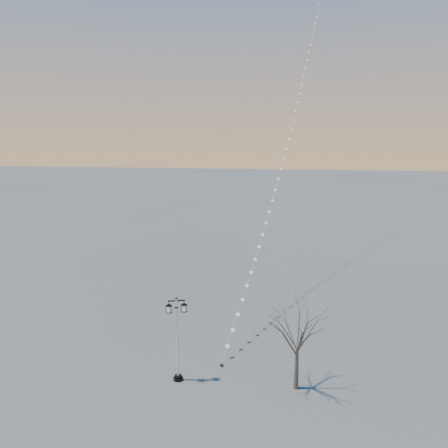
# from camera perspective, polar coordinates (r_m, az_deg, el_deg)

# --- Properties ---
(ground) EXTENTS (300.00, 300.00, 0.00)m
(ground) POSITION_cam_1_polar(r_m,az_deg,el_deg) (27.31, -6.34, -19.31)
(ground) COLOR #545655
(ground) RESTS_ON ground
(street_lamp) EXTENTS (1.24, 0.69, 5.02)m
(street_lamp) POSITION_cam_1_polar(r_m,az_deg,el_deg) (26.20, -5.96, -13.83)
(street_lamp) COLOR black
(street_lamp) RESTS_ON ground
(bare_tree) EXTENTS (2.76, 2.76, 4.57)m
(bare_tree) POSITION_cam_1_polar(r_m,az_deg,el_deg) (25.43, 9.33, -13.76)
(bare_tree) COLOR brown
(bare_tree) RESTS_ON ground
(kite_train) EXTENTS (7.49, 39.06, 30.49)m
(kite_train) POSITION_cam_1_polar(r_m,az_deg,el_deg) (44.00, 8.12, 12.97)
(kite_train) COLOR black
(kite_train) RESTS_ON ground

